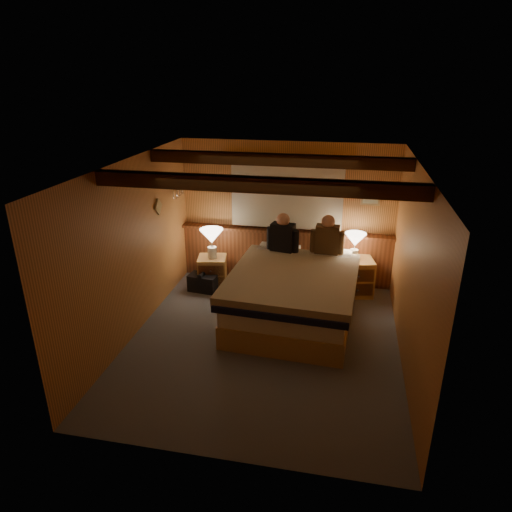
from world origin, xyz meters
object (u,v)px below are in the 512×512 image
(duffel_bag, at_px, (203,282))
(nightstand_left, at_px, (212,271))
(person_left, at_px, (283,235))
(bed, at_px, (294,294))
(nightstand_right, at_px, (355,276))
(person_right, at_px, (327,238))
(lamp_left, at_px, (212,238))
(lamp_right, at_px, (355,241))

(duffel_bag, bearing_deg, nightstand_left, 74.39)
(person_left, relative_size, duffel_bag, 1.29)
(bed, relative_size, nightstand_right, 3.66)
(nightstand_right, bearing_deg, person_right, -168.11)
(nightstand_right, bearing_deg, person_left, 179.99)
(person_right, bearing_deg, duffel_bag, -173.00)
(person_left, bearing_deg, bed, -58.57)
(lamp_left, bearing_deg, duffel_bag, -116.73)
(bed, relative_size, lamp_left, 4.67)
(nightstand_right, relative_size, person_right, 1.00)
(lamp_right, bearing_deg, lamp_left, -176.08)
(lamp_left, height_order, person_left, person_left)
(bed, xyz_separation_m, nightstand_right, (0.88, 1.03, -0.10))
(bed, relative_size, duffel_bag, 4.71)
(nightstand_left, distance_m, lamp_right, 2.44)
(lamp_left, bearing_deg, nightstand_left, 132.85)
(lamp_left, relative_size, duffel_bag, 1.01)
(lamp_left, relative_size, lamp_right, 1.14)
(bed, bearing_deg, person_left, 113.85)
(bed, xyz_separation_m, nightstand_left, (-1.50, 0.87, -0.14))
(lamp_left, relative_size, person_right, 0.78)
(nightstand_right, relative_size, person_left, 1.00)
(nightstand_left, distance_m, person_right, 2.05)
(person_right, bearing_deg, nightstand_right, 25.95)
(nightstand_right, relative_size, lamp_left, 1.27)
(bed, bearing_deg, nightstand_left, 153.22)
(bed, bearing_deg, lamp_left, 153.40)
(nightstand_left, xyz_separation_m, lamp_left, (0.01, -0.01, 0.61))
(person_left, bearing_deg, lamp_right, 23.07)
(nightstand_right, xyz_separation_m, person_left, (-1.17, -0.25, 0.72))
(person_right, bearing_deg, nightstand_left, -179.62)
(nightstand_left, bearing_deg, lamp_left, -57.77)
(bed, height_order, lamp_right, lamp_right)
(nightstand_right, distance_m, lamp_right, 0.62)
(nightstand_right, xyz_separation_m, lamp_right, (-0.04, -0.01, 0.62))
(nightstand_right, distance_m, lamp_left, 2.44)
(bed, distance_m, lamp_left, 1.78)
(nightstand_right, bearing_deg, duffel_bag, 176.79)
(lamp_right, relative_size, person_left, 0.69)
(person_left, xyz_separation_m, person_right, (0.70, 0.04, -0.00))
(lamp_right, distance_m, duffel_bag, 2.58)
(nightstand_left, height_order, lamp_right, lamp_right)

